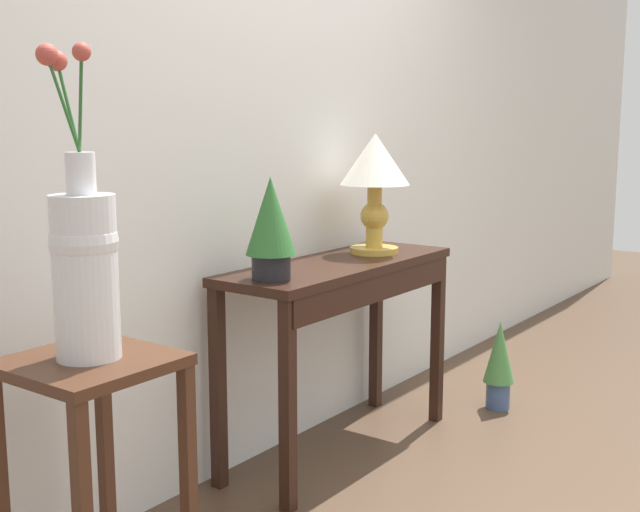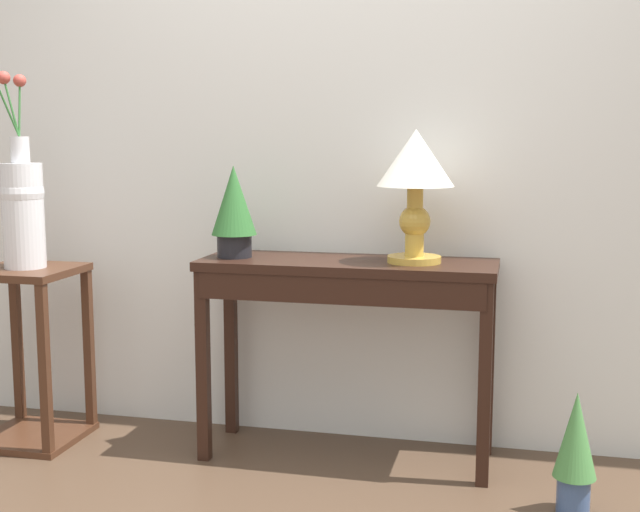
{
  "view_description": "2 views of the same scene",
  "coord_description": "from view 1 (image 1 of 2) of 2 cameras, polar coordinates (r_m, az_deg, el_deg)",
  "views": [
    {
      "loc": [
        -2.46,
        -0.73,
        1.31
      ],
      "look_at": [
        0.11,
        1.14,
        0.78
      ],
      "focal_mm": 45.46,
      "sensor_mm": 36.0,
      "label": 1
    },
    {
      "loc": [
        0.72,
        -2.04,
        1.24
      ],
      "look_at": [
        0.0,
        0.95,
        0.8
      ],
      "focal_mm": 47.22,
      "sensor_mm": 36.0,
      "label": 2
    }
  ],
  "objects": [
    {
      "name": "flower_vase_tall",
      "position": [
        2.1,
        -16.25,
        -0.19
      ],
      "size": [
        0.18,
        0.19,
        0.77
      ],
      "color": "silver",
      "rests_on": "pedestal_stand_left"
    },
    {
      "name": "back_wall_with_art",
      "position": [
        3.2,
        -3.75,
        10.97
      ],
      "size": [
        9.0,
        0.1,
        2.8
      ],
      "color": "silver",
      "rests_on": "ground"
    },
    {
      "name": "potted_plant_on_console",
      "position": [
        2.76,
        -3.49,
        2.25
      ],
      "size": [
        0.17,
        0.17,
        0.35
      ],
      "color": "black",
      "rests_on": "console_table"
    },
    {
      "name": "console_table",
      "position": [
        3.16,
        1.69,
        -2.62
      ],
      "size": [
        1.12,
        0.38,
        0.78
      ],
      "color": "black",
      "rests_on": "ground"
    },
    {
      "name": "potted_plant_floor",
      "position": [
        3.83,
        12.5,
        -7.22
      ],
      "size": [
        0.14,
        0.14,
        0.42
      ],
      "color": "#3D5684",
      "rests_on": "ground"
    },
    {
      "name": "table_lamp",
      "position": [
        3.32,
        3.89,
        5.97
      ],
      "size": [
        0.28,
        0.28,
        0.49
      ],
      "color": "gold",
      "rests_on": "console_table"
    },
    {
      "name": "pedestal_stand_left",
      "position": [
        2.28,
        -15.5,
        -15.63
      ],
      "size": [
        0.38,
        0.38,
        0.72
      ],
      "color": "#472819",
      "rests_on": "ground"
    }
  ]
}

